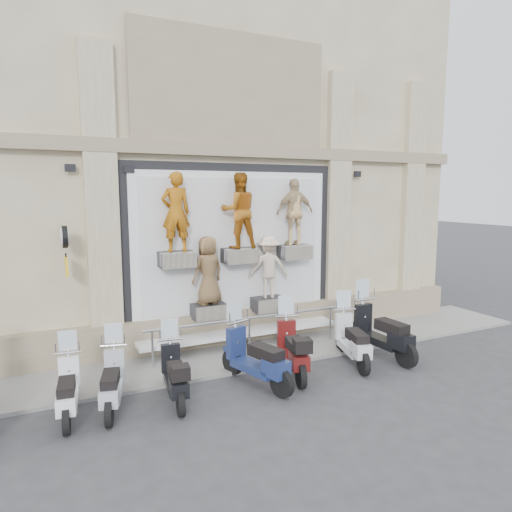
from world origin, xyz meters
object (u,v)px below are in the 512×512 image
at_px(clock_sign_bracket, 65,244).
at_px(scooter_d, 174,364).
at_px(guard_rail, 249,336).
at_px(scooter_h, 382,321).
at_px(scooter_f, 293,339).
at_px(scooter_e, 256,346).
at_px(scooter_c, 112,371).
at_px(scooter_b, 67,379).
at_px(scooter_g, 352,330).

bearing_deg(clock_sign_bracket, scooter_d, -51.29).
height_order(guard_rail, scooter_h, scooter_h).
bearing_deg(scooter_f, scooter_d, -161.03).
height_order(scooter_e, scooter_h, scooter_h).
bearing_deg(scooter_e, scooter_c, 159.78).
relative_size(guard_rail, scooter_d, 2.90).
xyz_separation_m(clock_sign_bracket, scooter_b, (-0.17, -1.90, -2.11)).
xyz_separation_m(guard_rail, clock_sign_bracket, (-3.90, 0.47, 2.34)).
distance_m(guard_rail, scooter_d, 2.77).
distance_m(clock_sign_bracket, scooter_h, 7.19).
distance_m(scooter_b, scooter_f, 4.41).
bearing_deg(scooter_f, scooter_e, -153.93).
distance_m(scooter_b, scooter_c, 0.73).
xyz_separation_m(clock_sign_bracket, scooter_f, (4.24, -1.93, -2.02)).
bearing_deg(scooter_c, scooter_e, 9.75).
bearing_deg(scooter_e, scooter_h, -13.25).
bearing_deg(scooter_d, scooter_e, 5.85).
xyz_separation_m(guard_rail, scooter_h, (2.76, -1.44, 0.41)).
height_order(clock_sign_bracket, scooter_f, clock_sign_bracket).
bearing_deg(scooter_g, scooter_h, 19.55).
bearing_deg(guard_rail, scooter_h, -27.54).
distance_m(scooter_e, scooter_f, 0.96).
distance_m(clock_sign_bracket, scooter_b, 2.84).
relative_size(scooter_d, scooter_e, 0.86).
bearing_deg(scooter_h, scooter_g, -179.86).
height_order(scooter_e, scooter_g, scooter_e).
height_order(guard_rail, scooter_f, scooter_f).
relative_size(clock_sign_bracket, scooter_c, 0.59).
bearing_deg(scooter_d, scooter_f, 9.99).
bearing_deg(scooter_c, scooter_g, 13.12).
distance_m(scooter_d, scooter_h, 5.01).
xyz_separation_m(guard_rail, scooter_e, (-0.60, -1.63, 0.36)).
relative_size(guard_rail, scooter_c, 2.90).
relative_size(scooter_c, scooter_d, 1.00).
xyz_separation_m(scooter_c, scooter_d, (1.10, -0.14, 0.00)).
bearing_deg(scooter_c, clock_sign_bracket, 119.61).
bearing_deg(scooter_e, scooter_d, 162.31).
xyz_separation_m(scooter_e, scooter_g, (2.48, 0.15, -0.05)).
relative_size(scooter_c, scooter_g, 0.91).
distance_m(scooter_b, scooter_g, 5.95).
height_order(scooter_b, scooter_h, scooter_h).
bearing_deg(scooter_d, scooter_c, 179.54).
height_order(scooter_c, scooter_g, scooter_g).
distance_m(scooter_b, scooter_d, 1.84).
height_order(clock_sign_bracket, scooter_c, clock_sign_bracket).
height_order(guard_rail, scooter_c, scooter_c).
bearing_deg(scooter_h, scooter_f, 177.76).
xyz_separation_m(scooter_b, scooter_f, (4.41, -0.03, 0.10)).
relative_size(clock_sign_bracket, scooter_d, 0.58).
xyz_separation_m(scooter_e, scooter_h, (3.36, 0.19, 0.05)).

